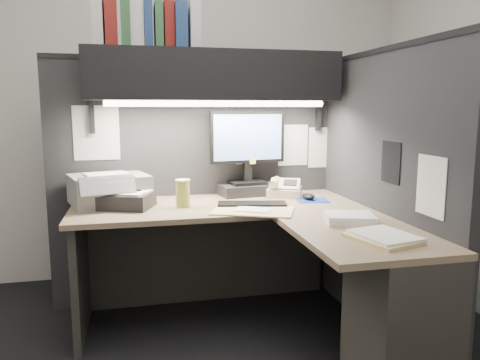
# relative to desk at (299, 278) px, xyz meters

# --- Properties ---
(wall_back) EXTENTS (3.50, 0.04, 2.70)m
(wall_back) POSITION_rel_desk_xyz_m (-0.43, 1.50, 0.91)
(wall_back) COLOR silver
(wall_back) RESTS_ON floor
(wall_front) EXTENTS (3.50, 0.04, 2.70)m
(wall_front) POSITION_rel_desk_xyz_m (-0.43, -1.50, 0.91)
(wall_front) COLOR silver
(wall_front) RESTS_ON floor
(partition_back) EXTENTS (1.90, 0.06, 1.60)m
(partition_back) POSITION_rel_desk_xyz_m (-0.40, 0.93, 0.36)
(partition_back) COLOR black
(partition_back) RESTS_ON floor
(partition_right) EXTENTS (0.06, 1.50, 1.60)m
(partition_right) POSITION_rel_desk_xyz_m (0.55, 0.18, 0.36)
(partition_right) COLOR black
(partition_right) RESTS_ON floor
(desk) EXTENTS (1.70, 1.53, 0.73)m
(desk) POSITION_rel_desk_xyz_m (0.00, 0.00, 0.00)
(desk) COLOR #857055
(desk) RESTS_ON floor
(overhead_shelf) EXTENTS (1.55, 0.34, 0.30)m
(overhead_shelf) POSITION_rel_desk_xyz_m (-0.30, 0.75, 1.06)
(overhead_shelf) COLOR black
(overhead_shelf) RESTS_ON partition_back
(task_light_tube) EXTENTS (1.32, 0.04, 0.04)m
(task_light_tube) POSITION_rel_desk_xyz_m (-0.30, 0.61, 0.89)
(task_light_tube) COLOR white
(task_light_tube) RESTS_ON overhead_shelf
(monitor) EXTENTS (0.51, 0.27, 0.55)m
(monitor) POSITION_rel_desk_xyz_m (-0.07, 0.82, 0.51)
(monitor) COLOR black
(monitor) RESTS_ON desk
(keyboard) EXTENTS (0.42, 0.21, 0.02)m
(keyboard) POSITION_rel_desk_xyz_m (-0.13, 0.47, 0.30)
(keyboard) COLOR black
(keyboard) RESTS_ON desk
(mousepad) EXTENTS (0.22, 0.21, 0.00)m
(mousepad) POSITION_rel_desk_xyz_m (0.28, 0.54, 0.29)
(mousepad) COLOR navy
(mousepad) RESTS_ON desk
(mouse) EXTENTS (0.08, 0.12, 0.04)m
(mouse) POSITION_rel_desk_xyz_m (0.26, 0.55, 0.31)
(mouse) COLOR black
(mouse) RESTS_ON mousepad
(telephone) EXTENTS (0.28, 0.29, 0.09)m
(telephone) POSITION_rel_desk_xyz_m (0.16, 0.73, 0.33)
(telephone) COLOR beige
(telephone) RESTS_ON desk
(coffee_cup) EXTENTS (0.10, 0.10, 0.15)m
(coffee_cup) POSITION_rel_desk_xyz_m (-0.53, 0.53, 0.36)
(coffee_cup) COLOR #CCC351
(coffee_cup) RESTS_ON desk
(printer) EXTENTS (0.52, 0.48, 0.18)m
(printer) POSITION_rel_desk_xyz_m (-0.95, 0.73, 0.37)
(printer) COLOR gray
(printer) RESTS_ON desk
(notebook_stack) EXTENTS (0.35, 0.33, 0.09)m
(notebook_stack) POSITION_rel_desk_xyz_m (-0.85, 0.58, 0.33)
(notebook_stack) COLOR black
(notebook_stack) RESTS_ON desk
(open_folder) EXTENTS (0.52, 0.44, 0.01)m
(open_folder) POSITION_rel_desk_xyz_m (-0.16, 0.32, 0.29)
(open_folder) COLOR #DFC57D
(open_folder) RESTS_ON desk
(paper_stack_a) EXTENTS (0.28, 0.25, 0.04)m
(paper_stack_a) POSITION_rel_desk_xyz_m (0.25, -0.04, 0.31)
(paper_stack_a) COLOR white
(paper_stack_a) RESTS_ON desk
(paper_stack_b) EXTENTS (0.27, 0.31, 0.03)m
(paper_stack_b) POSITION_rel_desk_xyz_m (0.26, -0.36, 0.30)
(paper_stack_b) COLOR white
(paper_stack_b) RESTS_ON desk
(manila_stack) EXTENTS (0.30, 0.34, 0.02)m
(manila_stack) POSITION_rel_desk_xyz_m (0.25, -0.37, 0.30)
(manila_stack) COLOR #DFC57D
(manila_stack) RESTS_ON desk
(binder_row) EXTENTS (0.61, 0.25, 0.30)m
(binder_row) POSITION_rel_desk_xyz_m (-0.70, 0.75, 1.35)
(binder_row) COLOR silver
(binder_row) RESTS_ON overhead_shelf
(pinned_papers) EXTENTS (1.76, 1.31, 0.51)m
(pinned_papers) POSITION_rel_desk_xyz_m (-0.00, 0.56, 0.61)
(pinned_papers) COLOR white
(pinned_papers) RESTS_ON partition_back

